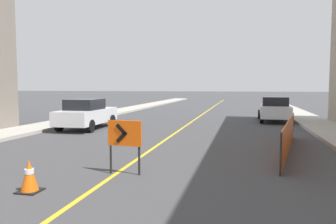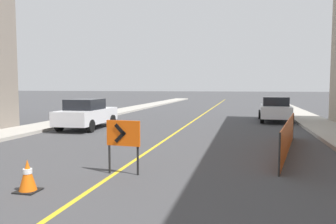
# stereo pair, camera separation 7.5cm
# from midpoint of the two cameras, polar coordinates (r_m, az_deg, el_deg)

# --- Properties ---
(lane_stripe) EXTENTS (0.12, 63.19, 0.01)m
(lane_stripe) POSITION_cam_midpoint_polar(r_m,az_deg,el_deg) (24.86, 5.73, -0.73)
(lane_stripe) COLOR gold
(lane_stripe) RESTS_ON ground_plane
(sidewalk_left) EXTENTS (2.11, 63.19, 0.15)m
(sidewalk_left) POSITION_cam_midpoint_polar(r_m,az_deg,el_deg) (26.84, -10.15, -0.24)
(sidewalk_left) COLOR #ADA89E
(sidewalk_left) RESTS_ON ground_plane
(sidewalk_right) EXTENTS (2.11, 63.19, 0.15)m
(sidewalk_right) POSITION_cam_midpoint_polar(r_m,az_deg,el_deg) (25.00, 22.81, -0.86)
(sidewalk_right) COLOR #ADA89E
(sidewalk_right) RESTS_ON ground_plane
(traffic_cone_farthest) EXTENTS (0.47, 0.47, 0.70)m
(traffic_cone_farthest) POSITION_cam_midpoint_polar(r_m,az_deg,el_deg) (7.76, -22.99, -10.17)
(traffic_cone_farthest) COLOR black
(traffic_cone_farthest) RESTS_ON ground_plane
(arrow_barricade_primary) EXTENTS (0.91, 0.12, 1.39)m
(arrow_barricade_primary) POSITION_cam_midpoint_polar(r_m,az_deg,el_deg) (8.48, -7.57, -4.20)
(arrow_barricade_primary) COLOR #EF560C
(arrow_barricade_primary) RESTS_ON ground_plane
(safety_mesh_fence) EXTENTS (1.23, 6.49, 1.12)m
(safety_mesh_fence) POSITION_cam_midpoint_polar(r_m,az_deg,el_deg) (11.94, 20.34, -3.98)
(safety_mesh_fence) COLOR #EF560C
(safety_mesh_fence) RESTS_ON ground_plane
(parked_car_curb_near) EXTENTS (1.94, 4.34, 1.59)m
(parked_car_curb_near) POSITION_cam_midpoint_polar(r_m,az_deg,el_deg) (17.96, -13.86, -0.30)
(parked_car_curb_near) COLOR silver
(parked_car_curb_near) RESTS_ON ground_plane
(parked_car_curb_mid) EXTENTS (1.97, 4.37, 1.59)m
(parked_car_curb_mid) POSITION_cam_midpoint_polar(r_m,az_deg,el_deg) (22.12, 18.24, 0.49)
(parked_car_curb_mid) COLOR silver
(parked_car_curb_mid) RESTS_ON ground_plane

